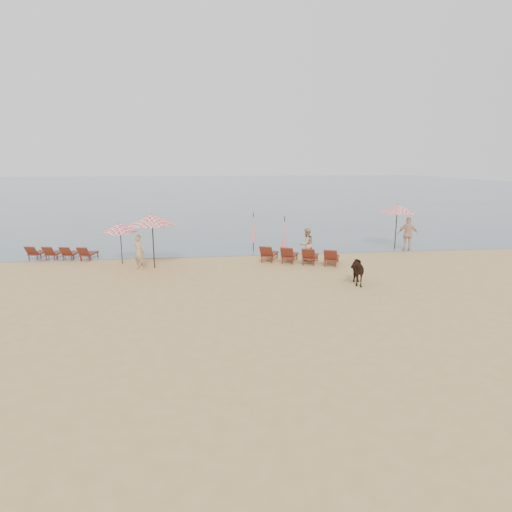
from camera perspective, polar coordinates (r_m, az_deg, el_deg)
The scene contains 13 objects.
ground at distance 14.02m, azimuth 2.61°, elevation -8.78°, with size 120.00×120.00×0.00m, color tan.
sea at distance 93.04m, azimuth -5.92°, elevation 9.22°, with size 160.00×140.00×0.06m, color #51606B.
lounger_cluster_left at distance 24.89m, azimuth -24.48°, elevation 0.41°, with size 3.59×2.08×0.53m.
lounger_cluster_right at distance 21.90m, azimuth 5.81°, elevation 0.12°, with size 4.21×3.04×0.62m.
umbrella_open_left_a at distance 21.03m, azimuth -13.70°, elevation 4.77°, with size 2.34×2.34×2.67m.
umbrella_open_left_b at distance 22.52m, azimuth -17.68°, elevation 3.68°, with size 1.70×1.73×2.17m.
umbrella_open_right at distance 26.45m, azimuth 18.33°, elevation 6.01°, with size 2.19×2.19×2.67m.
umbrella_closed_left at distance 24.63m, azimuth -0.36°, elevation 3.81°, with size 0.27×0.27×2.25m.
umbrella_closed_right at distance 22.69m, azimuth 3.82°, elevation 3.11°, with size 0.28×0.28×2.29m.
cow at distance 18.49m, azimuth 13.08°, elevation -1.80°, with size 0.68×1.48×1.25m, color black.
beachgoer_left at distance 21.29m, azimuth -15.32°, elevation 0.52°, with size 0.61×0.40×1.68m, color tan.
beachgoer_right_a at distance 22.45m, azimuth 6.75°, elevation 1.55°, with size 0.84×0.66×1.73m, color tan.
beachgoer_right_b at distance 26.27m, azimuth 19.61°, elevation 2.74°, with size 1.15×0.48×1.95m, color #DEAB8A.
Camera 1 is at (-2.27, -12.87, 5.06)m, focal length 30.00 mm.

